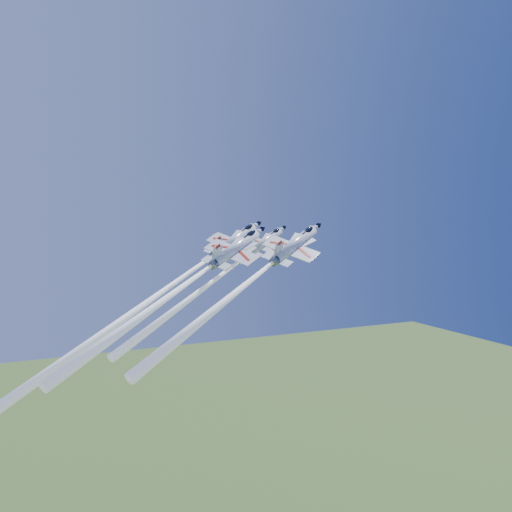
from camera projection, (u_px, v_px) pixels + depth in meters
name	position (u px, v px, depth m)	size (l,w,h in m)	color
jet_lead	(217.00, 278.00, 115.05)	(34.04, 24.21, 35.57)	white
jet_left	(153.00, 298.00, 104.65)	(44.72, 32.38, 50.27)	white
jet_right	(248.00, 283.00, 103.93)	(36.41, 25.33, 34.58)	white
jet_slot	(181.00, 288.00, 100.67)	(35.72, 24.96, 34.60)	white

